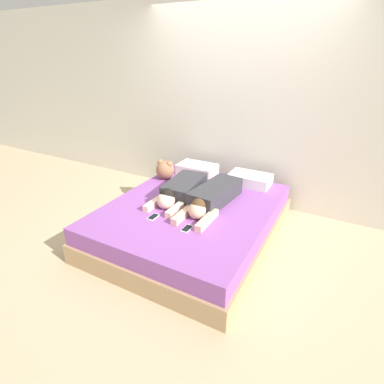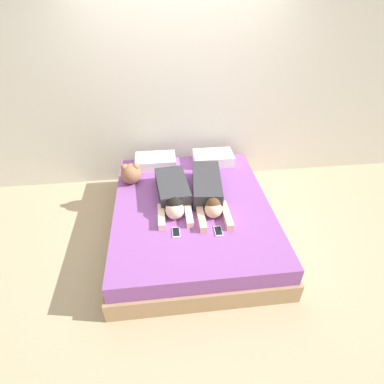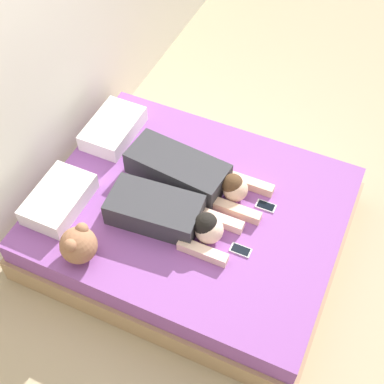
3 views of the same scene
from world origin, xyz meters
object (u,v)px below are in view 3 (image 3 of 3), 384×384
(pillow_head_left, at_px, (59,199))
(person_left, at_px, (170,215))
(cell_phone_right, at_px, (266,206))
(person_right, at_px, (191,174))
(bed, at_px, (192,222))
(pillow_head_right, at_px, (113,128))
(plush_toy, at_px, (78,245))
(cell_phone_left, at_px, (241,250))

(pillow_head_left, relative_size, person_left, 0.56)
(cell_phone_right, bearing_deg, person_right, 91.24)
(bed, bearing_deg, person_left, 160.27)
(bed, relative_size, pillow_head_left, 4.14)
(person_left, height_order, person_right, person_left)
(pillow_head_right, distance_m, cell_phone_right, 1.33)
(pillow_head_left, distance_m, person_right, 0.94)
(pillow_head_right, bearing_deg, plush_toy, -161.44)
(cell_phone_right, distance_m, plush_toy, 1.31)
(cell_phone_left, xyz_separation_m, plush_toy, (-0.46, 0.93, 0.12))
(person_left, distance_m, plush_toy, 0.63)
(person_left, bearing_deg, bed, -19.73)
(person_right, bearing_deg, person_left, -176.79)
(bed, xyz_separation_m, pillow_head_right, (0.38, 0.84, 0.27))
(person_left, bearing_deg, person_right, 3.21)
(cell_phone_left, relative_size, plush_toy, 0.55)
(pillow_head_right, height_order, cell_phone_left, pillow_head_right)
(person_right, height_order, plush_toy, plush_toy)
(pillow_head_right, xyz_separation_m, person_left, (-0.58, -0.77, 0.03))
(person_left, distance_m, cell_phone_left, 0.52)
(pillow_head_left, bearing_deg, person_right, -52.60)
(cell_phone_left, relative_size, cell_phone_right, 1.00)
(pillow_head_left, height_order, person_left, person_left)
(bed, distance_m, pillow_head_right, 0.96)
(pillow_head_right, bearing_deg, pillow_head_left, 180.00)
(plush_toy, bearing_deg, pillow_head_right, 18.56)
(pillow_head_right, xyz_separation_m, cell_phone_left, (-0.59, -1.28, -0.06))
(person_right, bearing_deg, plush_toy, 155.44)
(pillow_head_right, distance_m, person_left, 0.96)
(pillow_head_right, relative_size, person_right, 0.48)
(person_right, bearing_deg, bed, -153.86)
(bed, height_order, plush_toy, plush_toy)
(person_right, bearing_deg, cell_phone_left, -126.50)
(person_left, xyz_separation_m, plush_toy, (-0.47, 0.42, 0.04))
(pillow_head_left, relative_size, pillow_head_right, 1.00)
(bed, xyz_separation_m, person_left, (-0.20, 0.07, 0.30))
(pillow_head_left, bearing_deg, plush_toy, -129.59)
(person_right, height_order, cell_phone_left, person_right)
(bed, relative_size, pillow_head_right, 4.14)
(pillow_head_right, distance_m, cell_phone_left, 1.41)
(pillow_head_right, height_order, cell_phone_right, pillow_head_right)
(pillow_head_left, xyz_separation_m, cell_phone_left, (0.17, -1.28, -0.06))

